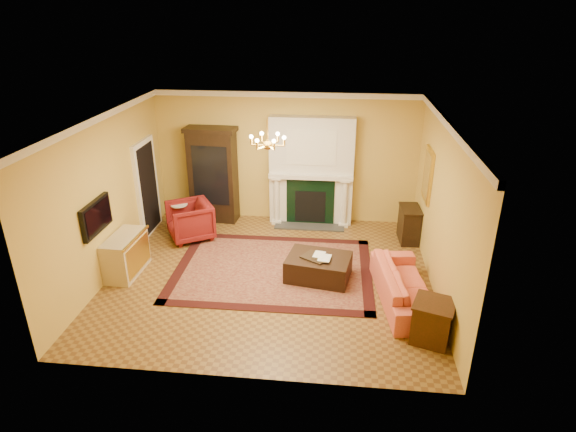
# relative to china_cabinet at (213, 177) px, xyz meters

# --- Properties ---
(floor) EXTENTS (6.00, 5.50, 0.02)m
(floor) POSITION_rel_china_cabinet_xyz_m (1.67, -2.49, -1.07)
(floor) COLOR brown
(floor) RESTS_ON ground
(ceiling) EXTENTS (6.00, 5.50, 0.02)m
(ceiling) POSITION_rel_china_cabinet_xyz_m (1.67, -2.49, 1.95)
(ceiling) COLOR white
(ceiling) RESTS_ON wall_back
(wall_back) EXTENTS (6.00, 0.02, 3.00)m
(wall_back) POSITION_rel_china_cabinet_xyz_m (1.67, 0.27, 0.44)
(wall_back) COLOR gold
(wall_back) RESTS_ON floor
(wall_front) EXTENTS (6.00, 0.02, 3.00)m
(wall_front) POSITION_rel_china_cabinet_xyz_m (1.67, -5.25, 0.44)
(wall_front) COLOR gold
(wall_front) RESTS_ON floor
(wall_left) EXTENTS (0.02, 5.50, 3.00)m
(wall_left) POSITION_rel_china_cabinet_xyz_m (-1.34, -2.49, 0.44)
(wall_left) COLOR gold
(wall_left) RESTS_ON floor
(wall_right) EXTENTS (0.02, 5.50, 3.00)m
(wall_right) POSITION_rel_china_cabinet_xyz_m (4.68, -2.49, 0.44)
(wall_right) COLOR gold
(wall_right) RESTS_ON floor
(fireplace) EXTENTS (1.90, 0.70, 2.50)m
(fireplace) POSITION_rel_china_cabinet_xyz_m (2.27, 0.08, 0.13)
(fireplace) COLOR silver
(fireplace) RESTS_ON wall_back
(crown_molding) EXTENTS (6.00, 5.50, 0.12)m
(crown_molding) POSITION_rel_china_cabinet_xyz_m (1.67, -1.53, 1.88)
(crown_molding) COLOR white
(crown_molding) RESTS_ON ceiling
(doorway) EXTENTS (0.08, 1.05, 2.10)m
(doorway) POSITION_rel_china_cabinet_xyz_m (-1.28, -0.79, -0.02)
(doorway) COLOR white
(doorway) RESTS_ON wall_left
(tv_panel) EXTENTS (0.09, 0.95, 0.58)m
(tv_panel) POSITION_rel_china_cabinet_xyz_m (-1.28, -3.09, 0.29)
(tv_panel) COLOR black
(tv_panel) RESTS_ON wall_left
(gilt_mirror) EXTENTS (0.06, 0.76, 1.05)m
(gilt_mirror) POSITION_rel_china_cabinet_xyz_m (4.64, -1.09, 0.59)
(gilt_mirror) COLOR gold
(gilt_mirror) RESTS_ON wall_right
(chandelier) EXTENTS (0.63, 0.55, 0.53)m
(chandelier) POSITION_rel_china_cabinet_xyz_m (1.67, -2.49, 1.54)
(chandelier) COLOR #BA8D33
(chandelier) RESTS_ON ceiling
(oriental_rug) EXTENTS (3.82, 2.88, 0.02)m
(oriental_rug) POSITION_rel_china_cabinet_xyz_m (1.70, -2.26, -1.06)
(oriental_rug) COLOR #430E10
(oriental_rug) RESTS_ON floor
(china_cabinet) EXTENTS (1.10, 0.56, 2.13)m
(china_cabinet) POSITION_rel_china_cabinet_xyz_m (0.00, 0.00, 0.00)
(china_cabinet) COLOR black
(china_cabinet) RESTS_ON floor
(wingback_armchair) EXTENTS (1.16, 1.18, 0.91)m
(wingback_armchair) POSITION_rel_china_cabinet_xyz_m (-0.29, -1.07, -0.61)
(wingback_armchair) COLOR maroon
(wingback_armchair) RESTS_ON floor
(pedestal_table) EXTENTS (0.38, 0.38, 0.68)m
(pedestal_table) POSITION_rel_china_cabinet_xyz_m (-0.61, -0.79, -0.67)
(pedestal_table) COLOR black
(pedestal_table) RESTS_ON floor
(commode) EXTENTS (0.53, 1.06, 0.77)m
(commode) POSITION_rel_china_cabinet_xyz_m (-1.06, -2.67, -0.68)
(commode) COLOR #BCB58A
(commode) RESTS_ON floor
(coral_sofa) EXTENTS (0.88, 2.15, 0.82)m
(coral_sofa) POSITION_rel_china_cabinet_xyz_m (4.10, -3.07, -0.66)
(coral_sofa) COLOR #E05B47
(coral_sofa) RESTS_ON floor
(end_table) EXTENTS (0.69, 0.69, 0.63)m
(end_table) POSITION_rel_china_cabinet_xyz_m (4.39, -4.11, -0.75)
(end_table) COLOR #3D1B10
(end_table) RESTS_ON floor
(console_table) EXTENTS (0.42, 0.68, 0.74)m
(console_table) POSITION_rel_china_cabinet_xyz_m (4.45, -0.69, -0.69)
(console_table) COLOR black
(console_table) RESTS_ON floor
(leather_ottoman) EXTENTS (1.27, 1.02, 0.43)m
(leather_ottoman) POSITION_rel_china_cabinet_xyz_m (2.59, -2.47, -0.83)
(leather_ottoman) COLOR black
(leather_ottoman) RESTS_ON oriental_rug
(ottoman_tray) EXTENTS (0.59, 0.55, 0.03)m
(ottoman_tray) POSITION_rel_china_cabinet_xyz_m (2.52, -2.51, -0.61)
(ottoman_tray) COLOR black
(ottoman_tray) RESTS_ON leather_ottoman
(book_a) EXTENTS (0.21, 0.06, 0.28)m
(book_a) POSITION_rel_china_cabinet_xyz_m (2.49, -2.45, -0.45)
(book_a) COLOR gray
(book_a) RESTS_ON ottoman_tray
(book_b) EXTENTS (0.22, 0.06, 0.30)m
(book_b) POSITION_rel_china_cabinet_xyz_m (2.59, -2.56, -0.44)
(book_b) COLOR gray
(book_b) RESTS_ON ottoman_tray
(topiary_left) EXTENTS (0.16, 0.16, 0.42)m
(topiary_left) POSITION_rel_china_cabinet_xyz_m (1.59, 0.04, 0.40)
(topiary_left) COLOR gray
(topiary_left) RESTS_ON fireplace
(topiary_right) EXTENTS (0.14, 0.14, 0.38)m
(topiary_right) POSITION_rel_china_cabinet_xyz_m (2.88, 0.04, 0.37)
(topiary_right) COLOR gray
(topiary_right) RESTS_ON fireplace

